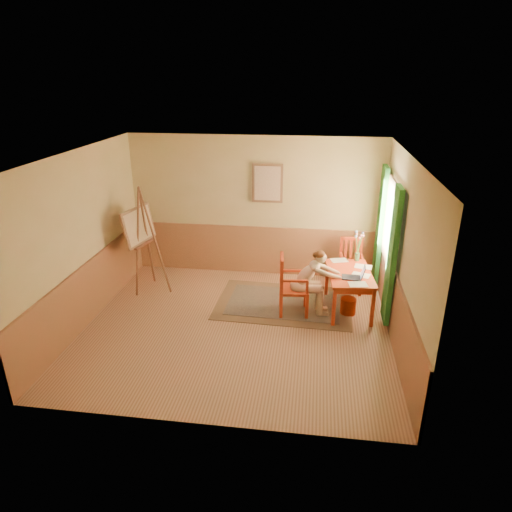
# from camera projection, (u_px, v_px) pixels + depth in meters

# --- Properties ---
(room) EXTENTS (5.04, 4.54, 2.84)m
(room) POSITION_uv_depth(u_px,v_px,m) (235.00, 247.00, 6.94)
(room) COLOR tan
(room) RESTS_ON ground
(wainscot) EXTENTS (5.00, 4.50, 1.00)m
(wainscot) POSITION_uv_depth(u_px,v_px,m) (244.00, 279.00, 8.01)
(wainscot) COLOR #B57751
(wainscot) RESTS_ON room
(window) EXTENTS (0.12, 2.01, 2.20)m
(window) POSITION_uv_depth(u_px,v_px,m) (387.00, 234.00, 7.67)
(window) COLOR white
(window) RESTS_ON room
(wall_portrait) EXTENTS (0.60, 0.05, 0.76)m
(wall_portrait) POSITION_uv_depth(u_px,v_px,m) (268.00, 183.00, 8.74)
(wall_portrait) COLOR #8C6247
(wall_portrait) RESTS_ON room
(rug) EXTENTS (2.45, 1.68, 0.02)m
(rug) POSITION_uv_depth(u_px,v_px,m) (284.00, 303.00, 8.21)
(rug) COLOR #8C7251
(rug) RESTS_ON room
(table) EXTENTS (0.83, 1.26, 0.72)m
(table) POSITION_uv_depth(u_px,v_px,m) (350.00, 277.00, 7.76)
(table) COLOR #C74524
(table) RESTS_ON room
(chair_left) EXTENTS (0.53, 0.51, 1.06)m
(chair_left) POSITION_uv_depth(u_px,v_px,m) (291.00, 285.00, 7.70)
(chair_left) COLOR #C74524
(chair_left) RESTS_ON room
(chair_back) EXTENTS (0.44, 0.46, 0.97)m
(chair_back) POSITION_uv_depth(u_px,v_px,m) (351.00, 264.00, 8.68)
(chair_back) COLOR #C74524
(chair_back) RESTS_ON room
(figure) EXTENTS (0.88, 0.40, 1.17)m
(figure) POSITION_uv_depth(u_px,v_px,m) (310.00, 279.00, 7.65)
(figure) COLOR beige
(figure) RESTS_ON room
(laptop) EXTENTS (0.38, 0.24, 0.23)m
(laptop) POSITION_uv_depth(u_px,v_px,m) (355.00, 276.00, 7.50)
(laptop) COLOR #1E2338
(laptop) RESTS_ON table
(papers) EXTENTS (0.75, 1.24, 0.00)m
(papers) POSITION_uv_depth(u_px,v_px,m) (355.00, 271.00, 7.77)
(papers) COLOR white
(papers) RESTS_ON table
(vase) EXTENTS (0.19, 0.27, 0.55)m
(vase) POSITION_uv_depth(u_px,v_px,m) (358.00, 247.00, 8.14)
(vase) COLOR #3F724C
(vase) RESTS_ON table
(wastebasket) EXTENTS (0.29, 0.29, 0.29)m
(wastebasket) POSITION_uv_depth(u_px,v_px,m) (348.00, 306.00, 7.82)
(wastebasket) COLOR #B8320B
(wastebasket) RESTS_ON room
(easel) EXTENTS (0.74, 0.90, 2.02)m
(easel) POSITION_uv_depth(u_px,v_px,m) (141.00, 230.00, 8.35)
(easel) COLOR brown
(easel) RESTS_ON room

